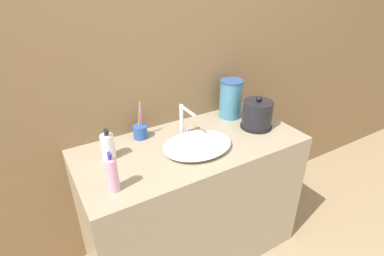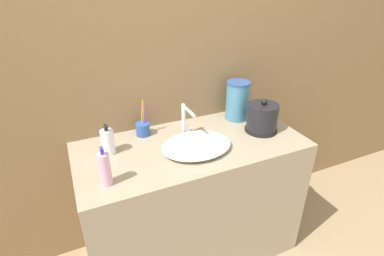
{
  "view_description": "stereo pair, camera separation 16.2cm",
  "coord_description": "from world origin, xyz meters",
  "px_view_note": "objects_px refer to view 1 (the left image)",
  "views": [
    {
      "loc": [
        -0.73,
        -0.93,
        1.67
      ],
      "look_at": [
        0.0,
        0.3,
        0.92
      ],
      "focal_mm": 28.0,
      "sensor_mm": 36.0,
      "label": 1
    },
    {
      "loc": [
        -0.59,
        -1.0,
        1.67
      ],
      "look_at": [
        0.0,
        0.3,
        0.92
      ],
      "focal_mm": 28.0,
      "sensor_mm": 36.0,
      "label": 2
    }
  ],
  "objects_px": {
    "faucet": "(185,119)",
    "shampoo_bottle": "(112,175)",
    "lotion_bottle": "(108,146)",
    "toothbrush_cup": "(140,131)",
    "water_pitcher": "(231,99)",
    "electric_kettle": "(257,115)"
  },
  "relations": [
    {
      "from": "electric_kettle",
      "to": "water_pitcher",
      "type": "bearing_deg",
      "value": 102.59
    },
    {
      "from": "electric_kettle",
      "to": "shampoo_bottle",
      "type": "relative_size",
      "value": 1.04
    },
    {
      "from": "shampoo_bottle",
      "to": "water_pitcher",
      "type": "distance_m",
      "value": 0.96
    },
    {
      "from": "electric_kettle",
      "to": "faucet",
      "type": "bearing_deg",
      "value": 164.4
    },
    {
      "from": "electric_kettle",
      "to": "shampoo_bottle",
      "type": "height_order",
      "value": "electric_kettle"
    },
    {
      "from": "shampoo_bottle",
      "to": "electric_kettle",
      "type": "bearing_deg",
      "value": 8.25
    },
    {
      "from": "faucet",
      "to": "water_pitcher",
      "type": "relative_size",
      "value": 0.79
    },
    {
      "from": "electric_kettle",
      "to": "shampoo_bottle",
      "type": "xyz_separation_m",
      "value": [
        -0.94,
        -0.14,
        0.0
      ]
    },
    {
      "from": "electric_kettle",
      "to": "lotion_bottle",
      "type": "relative_size",
      "value": 1.21
    },
    {
      "from": "faucet",
      "to": "shampoo_bottle",
      "type": "relative_size",
      "value": 0.99
    },
    {
      "from": "faucet",
      "to": "lotion_bottle",
      "type": "distance_m",
      "value": 0.45
    },
    {
      "from": "faucet",
      "to": "shampoo_bottle",
      "type": "distance_m",
      "value": 0.57
    },
    {
      "from": "toothbrush_cup",
      "to": "lotion_bottle",
      "type": "relative_size",
      "value": 1.28
    },
    {
      "from": "faucet",
      "to": "toothbrush_cup",
      "type": "xyz_separation_m",
      "value": [
        -0.22,
        0.12,
        -0.07
      ]
    },
    {
      "from": "faucet",
      "to": "toothbrush_cup",
      "type": "bearing_deg",
      "value": 152.23
    },
    {
      "from": "faucet",
      "to": "electric_kettle",
      "type": "relative_size",
      "value": 0.95
    },
    {
      "from": "shampoo_bottle",
      "to": "toothbrush_cup",
      "type": "bearing_deg",
      "value": 53.57
    },
    {
      "from": "water_pitcher",
      "to": "lotion_bottle",
      "type": "bearing_deg",
      "value": -174.33
    },
    {
      "from": "lotion_bottle",
      "to": "shampoo_bottle",
      "type": "xyz_separation_m",
      "value": [
        -0.06,
        -0.26,
        0.01
      ]
    },
    {
      "from": "toothbrush_cup",
      "to": "water_pitcher",
      "type": "distance_m",
      "value": 0.62
    },
    {
      "from": "electric_kettle",
      "to": "water_pitcher",
      "type": "xyz_separation_m",
      "value": [
        -0.05,
        0.21,
        0.04
      ]
    },
    {
      "from": "faucet",
      "to": "toothbrush_cup",
      "type": "height_order",
      "value": "toothbrush_cup"
    }
  ]
}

